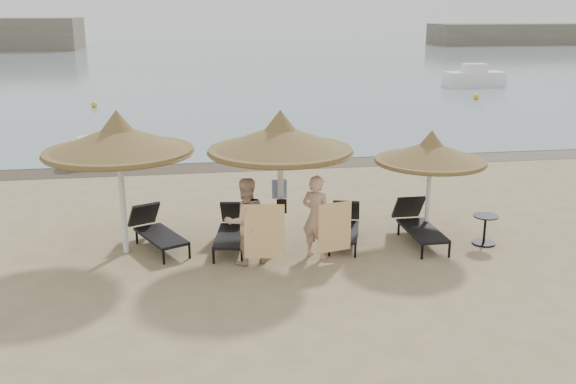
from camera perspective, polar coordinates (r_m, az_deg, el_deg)
name	(u,v)px	position (r m, az deg, el deg)	size (l,w,h in m)	color
ground	(275,275)	(13.00, -1.16, -7.42)	(160.00, 160.00, 0.00)	tan
sea	(195,47)	(91.98, -8.26, 12.63)	(200.00, 140.00, 0.03)	slate
wet_sand_strip	(237,166)	(21.90, -4.57, 2.31)	(200.00, 1.60, 0.01)	#483C2E
palapa_left	(118,140)	(13.97, -14.86, 4.49)	(3.18, 3.18, 3.15)	silver
palapa_center	(280,139)	(13.71, -0.68, 4.71)	(3.15, 3.15, 3.12)	silver
palapa_right	(431,152)	(14.95, 12.58, 3.45)	(2.55, 2.55, 2.53)	silver
lounger_far_left	(156,230)	(14.68, -11.67, -3.31)	(1.43, 2.07, 0.89)	black
lounger_near_left	(233,229)	(14.48, -4.95, -3.30)	(1.00, 2.07, 0.89)	black
lounger_near_right	(345,225)	(14.79, 5.08, -2.98)	(1.13, 1.95, 0.83)	black
lounger_far_right	(418,224)	(15.03, 11.49, -2.79)	(0.69, 2.05, 0.91)	black
side_table	(485,231)	(15.23, 17.07, -3.30)	(0.56, 0.56, 0.68)	black
person_left	(245,214)	(13.27, -3.83, -2.00)	(0.99, 0.64, 2.15)	tan
person_right	(316,210)	(13.58, 2.54, -1.63)	(0.97, 0.63, 2.12)	tan
towel_left	(264,232)	(13.06, -2.13, -3.54)	(0.82, 0.14, 1.16)	orange
towel_right	(335,227)	(13.51, 4.19, -3.14)	(0.75, 0.21, 1.08)	orange
bag_patterned	(279,189)	(14.15, -0.78, 0.27)	(0.32, 0.11, 0.40)	silver
bag_dark	(282,206)	(13.91, -0.57, -1.28)	(0.22, 0.08, 0.31)	black
pedal_boat	(97,154)	(23.04, -16.65, 3.25)	(2.08, 1.31, 0.94)	#1E508F
buoy_left	(94,105)	(36.44, -16.84, 7.44)	(0.34, 0.34, 0.34)	gold
buoy_right	(476,96)	(39.75, 16.38, 8.15)	(0.35, 0.35, 0.35)	gold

